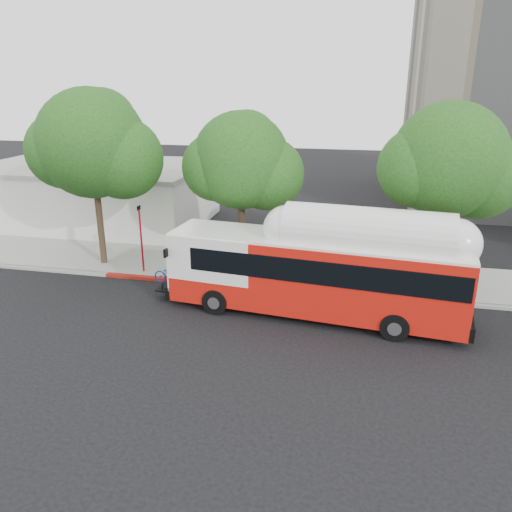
{
  "coord_description": "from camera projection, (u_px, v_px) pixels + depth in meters",
  "views": [
    {
      "loc": [
        5.09,
        -18.94,
        9.97
      ],
      "look_at": [
        0.43,
        3.0,
        2.07
      ],
      "focal_mm": 35.0,
      "sensor_mm": 36.0,
      "label": 1
    }
  ],
  "objects": [
    {
      "name": "transit_bus",
      "position": [
        316.0,
        275.0,
        21.86
      ],
      "size": [
        14.07,
        4.21,
        4.1
      ],
      "rotation": [
        0.0,
        0.0,
        -0.11
      ],
      "color": "red",
      "rests_on": "ground"
    },
    {
      "name": "red_curb_segment",
      "position": [
        195.0,
        282.0,
        25.94
      ],
      "size": [
        10.0,
        0.32,
        0.16
      ],
      "primitive_type": "cube",
      "color": "maroon",
      "rests_on": "ground"
    },
    {
      "name": "street_tree_right",
      "position": [
        457.0,
        165.0,
        23.26
      ],
      "size": [
        6.21,
        5.4,
        9.18
      ],
      "color": "#2D2116",
      "rests_on": "ground"
    },
    {
      "name": "curb_strip",
      "position": [
        251.0,
        287.0,
        25.35
      ],
      "size": [
        60.0,
        0.3,
        0.15
      ],
      "primitive_type": "cube",
      "color": "gray",
      "rests_on": "ground"
    },
    {
      "name": "street_tree_mid",
      "position": [
        249.0,
        165.0,
        25.53
      ],
      "size": [
        5.75,
        5.0,
        8.62
      ],
      "color": "#2D2116",
      "rests_on": "ground"
    },
    {
      "name": "low_commercial_bldg",
      "position": [
        96.0,
        193.0,
        36.73
      ],
      "size": [
        16.2,
        10.2,
        4.25
      ],
      "color": "silver",
      "rests_on": "ground"
    },
    {
      "name": "signal_pole",
      "position": [
        141.0,
        240.0,
        26.62
      ],
      "size": [
        0.11,
        0.36,
        3.81
      ],
      "color": "#A41118",
      "rests_on": "ground"
    },
    {
      "name": "street_tree_left",
      "position": [
        101.0,
        148.0,
        26.39
      ],
      "size": [
        6.67,
        5.8,
        9.74
      ],
      "color": "#2D2116",
      "rests_on": "ground"
    },
    {
      "name": "sidewalk",
      "position": [
        262.0,
        269.0,
        27.75
      ],
      "size": [
        60.0,
        5.0,
        0.15
      ],
      "primitive_type": "cube",
      "color": "gray",
      "rests_on": "ground"
    },
    {
      "name": "ground",
      "position": [
        232.0,
        322.0,
        21.78
      ],
      "size": [
        120.0,
        120.0,
        0.0
      ],
      "primitive_type": "plane",
      "color": "black",
      "rests_on": "ground"
    }
  ]
}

